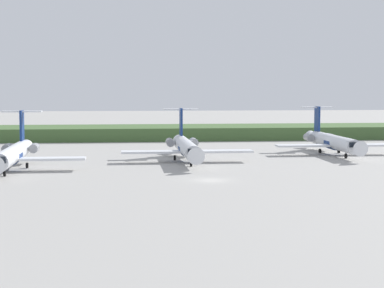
% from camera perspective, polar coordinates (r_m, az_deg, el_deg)
% --- Properties ---
extents(ground_plane, '(500.00, 500.00, 0.00)m').
position_cam_1_polar(ground_plane, '(124.33, -0.24, -1.19)').
color(ground_plane, '#9E9B96').
extents(grass_berm, '(320.00, 20.00, 3.17)m').
position_cam_1_polar(grass_berm, '(171.13, -1.84, 0.98)').
color(grass_berm, '#426033').
rests_on(grass_berm, ground).
extents(regional_jet_second, '(22.81, 31.00, 9.00)m').
position_cam_1_polar(regional_jet_second, '(110.17, -14.83, -0.80)').
color(regional_jet_second, silver).
rests_on(regional_jet_second, ground).
extents(regional_jet_third, '(22.81, 31.00, 9.00)m').
position_cam_1_polar(regional_jet_third, '(118.85, -0.48, -0.24)').
color(regional_jet_third, silver).
rests_on(regional_jet_third, ground).
extents(regional_jet_fourth, '(22.81, 31.00, 9.00)m').
position_cam_1_polar(regional_jet_fourth, '(134.26, 11.73, 0.24)').
color(regional_jet_fourth, silver).
rests_on(regional_jet_fourth, ground).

